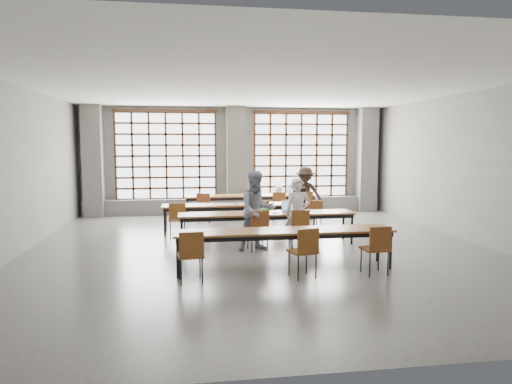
{
  "coord_description": "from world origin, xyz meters",
  "views": [
    {
      "loc": [
        -1.52,
        -9.69,
        2.28
      ],
      "look_at": [
        -0.04,
        0.4,
        1.21
      ],
      "focal_mm": 32.0,
      "sensor_mm": 36.0,
      "label": 1
    }
  ],
  "objects_px": {
    "plastic_bag": "(279,190)",
    "green_box": "(264,210)",
    "chair_back_right": "(306,203)",
    "backpack": "(299,195)",
    "chair_front_left": "(259,226)",
    "student_female": "(257,210)",
    "chair_back_mid": "(279,203)",
    "laptop_front": "(290,209)",
    "desk_row_d": "(285,233)",
    "chair_mid_centre": "(260,215)",
    "desk_row_c": "(267,215)",
    "chair_mid_right": "(313,213)",
    "chair_near_mid": "(305,247)",
    "laptop_back": "(292,192)",
    "chair_near_right": "(377,245)",
    "chair_mid_left": "(177,216)",
    "desk_row_a": "(250,197)",
    "desk_row_b": "(240,206)",
    "student_male": "(298,213)",
    "chair_back_left": "(204,205)",
    "mouse": "(308,211)",
    "phone": "(276,213)",
    "chair_front_right": "(299,225)",
    "chair_near_left": "(191,251)",
    "red_pouch": "(191,252)",
    "student_back": "(305,194)"
  },
  "relations": [
    {
      "from": "red_pouch",
      "to": "chair_back_left",
      "type": "bearing_deg",
      "value": 85.78
    },
    {
      "from": "chair_near_mid",
      "to": "desk_row_d",
      "type": "bearing_deg",
      "value": 109.27
    },
    {
      "from": "chair_near_mid",
      "to": "phone",
      "type": "distance_m",
      "value": 2.64
    },
    {
      "from": "desk_row_c",
      "to": "chair_front_right",
      "type": "relative_size",
      "value": 4.55
    },
    {
      "from": "desk_row_b",
      "to": "chair_back_right",
      "type": "relative_size",
      "value": 4.55
    },
    {
      "from": "chair_back_mid",
      "to": "chair_near_mid",
      "type": "xyz_separation_m",
      "value": [
        -0.71,
        -5.76,
        0.0
      ]
    },
    {
      "from": "desk_row_c",
      "to": "chair_near_mid",
      "type": "xyz_separation_m",
      "value": [
        0.18,
        -2.73,
        -0.13
      ]
    },
    {
      "from": "chair_back_right",
      "to": "laptop_back",
      "type": "height_order",
      "value": "laptop_back"
    },
    {
      "from": "chair_back_right",
      "to": "laptop_back",
      "type": "xyz_separation_m",
      "value": [
        -0.24,
        0.74,
        0.25
      ]
    },
    {
      "from": "chair_near_mid",
      "to": "student_female",
      "type": "xyz_separation_m",
      "value": [
        -0.48,
        2.23,
        0.32
      ]
    },
    {
      "from": "desk_row_c",
      "to": "phone",
      "type": "relative_size",
      "value": 30.77
    },
    {
      "from": "laptop_back",
      "to": "laptop_front",
      "type": "bearing_deg",
      "value": -103.85
    },
    {
      "from": "chair_back_left",
      "to": "student_back",
      "type": "xyz_separation_m",
      "value": [
        3.02,
        0.13,
        0.26
      ]
    },
    {
      "from": "desk_row_d",
      "to": "chair_front_left",
      "type": "height_order",
      "value": "chair_front_left"
    },
    {
      "from": "mouse",
      "to": "chair_mid_centre",
      "type": "bearing_deg",
      "value": 134.44
    },
    {
      "from": "chair_near_mid",
      "to": "plastic_bag",
      "type": "distance_m",
      "value": 6.5
    },
    {
      "from": "chair_front_left",
      "to": "student_female",
      "type": "bearing_deg",
      "value": 94.4
    },
    {
      "from": "desk_row_a",
      "to": "chair_back_left",
      "type": "distance_m",
      "value": 1.56
    },
    {
      "from": "desk_row_d",
      "to": "chair_near_mid",
      "type": "bearing_deg",
      "value": -70.73
    },
    {
      "from": "desk_row_a",
      "to": "desk_row_b",
      "type": "relative_size",
      "value": 1.0
    },
    {
      "from": "chair_front_left",
      "to": "laptop_back",
      "type": "relative_size",
      "value": 2.41
    },
    {
      "from": "student_back",
      "to": "laptop_front",
      "type": "distance_m",
      "value": 3.26
    },
    {
      "from": "mouse",
      "to": "student_male",
      "type": "bearing_deg",
      "value": -126.1
    },
    {
      "from": "chair_near_left",
      "to": "red_pouch",
      "type": "distance_m",
      "value": 0.09
    },
    {
      "from": "chair_near_right",
      "to": "chair_mid_left",
      "type": "bearing_deg",
      "value": 133.48
    },
    {
      "from": "chair_back_mid",
      "to": "laptop_front",
      "type": "bearing_deg",
      "value": -96.58
    },
    {
      "from": "red_pouch",
      "to": "desk_row_b",
      "type": "bearing_deg",
      "value": 73.09
    },
    {
      "from": "plastic_bag",
      "to": "green_box",
      "type": "bearing_deg",
      "value": -106.26
    },
    {
      "from": "desk_row_d",
      "to": "chair_back_mid",
      "type": "relative_size",
      "value": 4.55
    },
    {
      "from": "chair_front_left",
      "to": "chair_front_right",
      "type": "relative_size",
      "value": 1.0
    },
    {
      "from": "chair_back_mid",
      "to": "chair_back_right",
      "type": "relative_size",
      "value": 1.0
    },
    {
      "from": "desk_row_b",
      "to": "chair_near_right",
      "type": "height_order",
      "value": "chair_near_right"
    },
    {
      "from": "chair_near_right",
      "to": "desk_row_d",
      "type": "bearing_deg",
      "value": 157.33
    },
    {
      "from": "chair_front_left",
      "to": "backpack",
      "type": "distance_m",
      "value": 2.72
    },
    {
      "from": "desk_row_b",
      "to": "green_box",
      "type": "relative_size",
      "value": 16.0
    },
    {
      "from": "chair_back_right",
      "to": "green_box",
      "type": "height_order",
      "value": "chair_back_right"
    },
    {
      "from": "chair_mid_right",
      "to": "green_box",
      "type": "xyz_separation_m",
      "value": [
        -1.41,
        -0.89,
        0.24
      ]
    },
    {
      "from": "desk_row_b",
      "to": "chair_near_left",
      "type": "distance_m",
      "value": 4.52
    },
    {
      "from": "laptop_front",
      "to": "mouse",
      "type": "bearing_deg",
      "value": -18.17
    },
    {
      "from": "chair_back_left",
      "to": "backpack",
      "type": "height_order",
      "value": "backpack"
    },
    {
      "from": "chair_back_left",
      "to": "chair_mid_left",
      "type": "height_order",
      "value": "same"
    },
    {
      "from": "chair_mid_centre",
      "to": "student_female",
      "type": "relative_size",
      "value": 0.51
    },
    {
      "from": "desk_row_a",
      "to": "student_female",
      "type": "distance_m",
      "value": 4.18
    },
    {
      "from": "chair_back_right",
      "to": "backpack",
      "type": "xyz_separation_m",
      "value": [
        -0.54,
        -1.39,
        0.39
      ]
    },
    {
      "from": "chair_near_mid",
      "to": "green_box",
      "type": "distance_m",
      "value": 2.83
    },
    {
      "from": "chair_back_left",
      "to": "chair_back_mid",
      "type": "height_order",
      "value": "same"
    },
    {
      "from": "chair_front_right",
      "to": "student_female",
      "type": "distance_m",
      "value": 0.96
    },
    {
      "from": "chair_back_right",
      "to": "backpack",
      "type": "distance_m",
      "value": 1.54
    },
    {
      "from": "desk_row_c",
      "to": "chair_mid_right",
      "type": "distance_m",
      "value": 1.67
    },
    {
      "from": "student_male",
      "to": "chair_near_right",
      "type": "bearing_deg",
      "value": -68.52
    }
  ]
}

